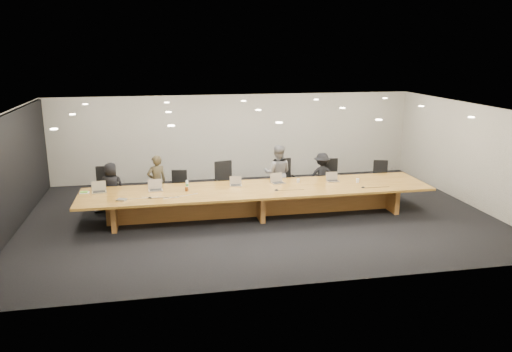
% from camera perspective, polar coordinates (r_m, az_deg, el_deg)
% --- Properties ---
extents(ground, '(12.00, 12.00, 0.00)m').
position_cam_1_polar(ground, '(13.10, 0.25, -4.56)').
color(ground, black).
rests_on(ground, ground).
extents(back_wall, '(12.00, 0.02, 2.80)m').
position_cam_1_polar(back_wall, '(16.58, -2.44, 4.47)').
color(back_wall, silver).
rests_on(back_wall, ground).
extents(left_wall_panel, '(0.08, 7.84, 2.74)m').
position_cam_1_polar(left_wall_panel, '(12.98, -26.42, 0.02)').
color(left_wall_panel, black).
rests_on(left_wall_panel, ground).
extents(conference_table, '(9.00, 1.80, 0.75)m').
position_cam_1_polar(conference_table, '(12.94, 0.25, -2.38)').
color(conference_table, brown).
rests_on(conference_table, ground).
extents(chair_far_left, '(0.65, 0.65, 1.21)m').
position_cam_1_polar(chair_far_left, '(13.93, -16.74, -1.43)').
color(chair_far_left, black).
rests_on(chair_far_left, ground).
extents(chair_left, '(0.60, 0.60, 1.01)m').
position_cam_1_polar(chair_left, '(13.89, -8.83, -1.45)').
color(chair_left, black).
rests_on(chair_left, ground).
extents(chair_mid_left, '(0.73, 0.73, 1.19)m').
position_cam_1_polar(chair_mid_left, '(14.03, -3.41, -0.75)').
color(chair_mid_left, black).
rests_on(chair_mid_left, ground).
extents(chair_mid_right, '(0.69, 0.69, 1.21)m').
position_cam_1_polar(chair_mid_right, '(14.28, 3.37, -0.45)').
color(chair_mid_right, black).
rests_on(chair_mid_right, ground).
extents(chair_right, '(0.67, 0.67, 1.14)m').
position_cam_1_polar(chair_right, '(14.72, 8.50, -0.26)').
color(chair_right, black).
rests_on(chair_right, ground).
extents(chair_far_right, '(0.66, 0.66, 1.01)m').
position_cam_1_polar(chair_far_right, '(15.38, 14.05, -0.15)').
color(chair_far_right, black).
rests_on(chair_far_right, ground).
extents(person_a, '(0.70, 0.51, 1.34)m').
position_cam_1_polar(person_a, '(13.83, -16.19, -1.23)').
color(person_a, black).
rests_on(person_a, ground).
extents(person_b, '(0.63, 0.51, 1.47)m').
position_cam_1_polar(person_b, '(13.81, -11.26, -0.65)').
color(person_b, '#352E1D').
rests_on(person_b, ground).
extents(person_c, '(0.93, 0.81, 1.62)m').
position_cam_1_polar(person_c, '(14.17, 2.49, 0.32)').
color(person_c, slate).
rests_on(person_c, ground).
extents(person_d, '(0.91, 0.60, 1.33)m').
position_cam_1_polar(person_d, '(14.63, 7.52, 0.06)').
color(person_d, black).
rests_on(person_d, ground).
extents(laptop_a, '(0.38, 0.30, 0.28)m').
position_cam_1_polar(laptop_a, '(13.07, -17.52, -1.22)').
color(laptop_a, '#B9AE8D').
rests_on(laptop_a, conference_table).
extents(laptop_b, '(0.37, 0.28, 0.28)m').
position_cam_1_polar(laptop_b, '(12.88, -11.43, -1.06)').
color(laptop_b, '#C7B198').
rests_on(laptop_b, conference_table).
extents(laptop_c, '(0.33, 0.25, 0.24)m').
position_cam_1_polar(laptop_c, '(13.08, -2.33, -0.61)').
color(laptop_c, '#C0AF93').
rests_on(laptop_c, conference_table).
extents(laptop_d, '(0.39, 0.32, 0.27)m').
position_cam_1_polar(laptop_d, '(13.31, 2.55, -0.28)').
color(laptop_d, tan).
rests_on(laptop_d, conference_table).
extents(laptop_e, '(0.33, 0.25, 0.25)m').
position_cam_1_polar(laptop_e, '(13.66, 8.79, -0.11)').
color(laptop_e, tan).
rests_on(laptop_e, conference_table).
extents(water_bottle, '(0.07, 0.07, 0.22)m').
position_cam_1_polar(water_bottle, '(12.91, -7.88, -1.00)').
color(water_bottle, silver).
rests_on(water_bottle, conference_table).
extents(amber_mug, '(0.09, 0.09, 0.11)m').
position_cam_1_polar(amber_mug, '(12.73, -7.93, -1.48)').
color(amber_mug, brown).
rests_on(amber_mug, conference_table).
extents(paper_cup_near, '(0.10, 0.10, 0.10)m').
position_cam_1_polar(paper_cup_near, '(13.45, 4.85, -0.55)').
color(paper_cup_near, silver).
rests_on(paper_cup_near, conference_table).
extents(paper_cup_far, '(0.09, 0.09, 0.10)m').
position_cam_1_polar(paper_cup_far, '(13.69, 11.54, -0.52)').
color(paper_cup_far, silver).
rests_on(paper_cup_far, conference_table).
extents(notepad, '(0.23, 0.19, 0.01)m').
position_cam_1_polar(notepad, '(13.17, -19.01, -1.82)').
color(notepad, silver).
rests_on(notepad, conference_table).
extents(lime_gadget, '(0.18, 0.11, 0.03)m').
position_cam_1_polar(lime_gadget, '(13.17, -19.05, -1.73)').
color(lime_gadget, '#69C033').
rests_on(lime_gadget, notepad).
extents(av_box, '(0.27, 0.24, 0.03)m').
position_cam_1_polar(av_box, '(12.28, -15.10, -2.63)').
color(av_box, '#A5A6AA').
rests_on(av_box, conference_table).
extents(mic_left, '(0.13, 0.13, 0.03)m').
position_cam_1_polar(mic_left, '(12.31, -12.05, -2.41)').
color(mic_left, black).
rests_on(mic_left, conference_table).
extents(mic_center, '(0.16, 0.16, 0.03)m').
position_cam_1_polar(mic_center, '(12.69, 2.37, -1.58)').
color(mic_center, black).
rests_on(mic_center, conference_table).
extents(mic_right, '(0.15, 0.15, 0.03)m').
position_cam_1_polar(mic_right, '(13.22, 12.14, -1.25)').
color(mic_right, black).
rests_on(mic_right, conference_table).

